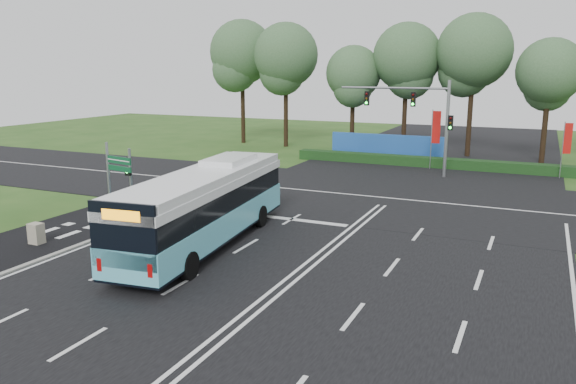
% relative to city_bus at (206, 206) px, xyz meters
% --- Properties ---
extents(ground, '(120.00, 120.00, 0.00)m').
position_rel_city_bus_xyz_m(ground, '(5.01, 0.53, -1.83)').
color(ground, '#294F1A').
rests_on(ground, ground).
extents(road_main, '(20.00, 120.00, 0.04)m').
position_rel_city_bus_xyz_m(road_main, '(5.01, 0.53, -1.81)').
color(road_main, black).
rests_on(road_main, ground).
extents(road_cross, '(120.00, 14.00, 0.05)m').
position_rel_city_bus_xyz_m(road_cross, '(5.01, 12.53, -1.81)').
color(road_cross, black).
rests_on(road_cross, ground).
extents(bike_path, '(5.00, 18.00, 0.06)m').
position_rel_city_bus_xyz_m(bike_path, '(-7.49, -2.47, -1.80)').
color(bike_path, black).
rests_on(bike_path, ground).
extents(kerb_strip, '(0.25, 18.00, 0.12)m').
position_rel_city_bus_xyz_m(kerb_strip, '(-5.09, -2.47, -1.77)').
color(kerb_strip, gray).
rests_on(kerb_strip, ground).
extents(city_bus, '(4.05, 12.88, 3.63)m').
position_rel_city_bus_xyz_m(city_bus, '(0.00, 0.00, 0.00)').
color(city_bus, '#5DC2D8').
rests_on(city_bus, ground).
extents(pedestrian_signal, '(0.30, 0.43, 3.74)m').
position_rel_city_bus_xyz_m(pedestrian_signal, '(-6.12, 2.34, 0.21)').
color(pedestrian_signal, gray).
rests_on(pedestrian_signal, ground).
extents(street_sign, '(1.70, 0.42, 4.42)m').
position_rel_city_bus_xyz_m(street_sign, '(-4.85, -0.32, 0.92)').
color(street_sign, gray).
rests_on(street_sign, ground).
extents(utility_cabinet, '(0.60, 0.51, 0.99)m').
position_rel_city_bus_xyz_m(utility_cabinet, '(-7.05, -3.07, -1.34)').
color(utility_cabinet, '#A49A84').
rests_on(utility_cabinet, ground).
extents(banner_flag_mid, '(0.69, 0.11, 4.70)m').
position_rel_city_bus_xyz_m(banner_flag_mid, '(5.66, 24.07, 1.23)').
color(banner_flag_mid, gray).
rests_on(banner_flag_mid, ground).
extents(banner_flag_right, '(0.58, 0.23, 4.11)m').
position_rel_city_bus_xyz_m(banner_flag_right, '(14.92, 24.08, 0.87)').
color(banner_flag_right, gray).
rests_on(banner_flag_right, ground).
extents(traffic_light_gantry, '(8.41, 0.28, 7.00)m').
position_rel_city_bus_xyz_m(traffic_light_gantry, '(5.21, 21.03, 2.83)').
color(traffic_light_gantry, gray).
rests_on(traffic_light_gantry, ground).
extents(hedge, '(22.00, 1.20, 0.80)m').
position_rel_city_bus_xyz_m(hedge, '(5.01, 25.03, -1.43)').
color(hedge, '#143312').
rests_on(hedge, ground).
extents(blue_hoarding, '(10.00, 0.30, 2.20)m').
position_rel_city_bus_xyz_m(blue_hoarding, '(1.01, 27.53, -0.73)').
color(blue_hoarding, '#2055AD').
rests_on(blue_hoarding, ground).
extents(eucalyptus_row, '(48.23, 8.17, 12.84)m').
position_rel_city_bus_xyz_m(eucalyptus_row, '(3.92, 31.70, 7.02)').
color(eucalyptus_row, black).
rests_on(eucalyptus_row, ground).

